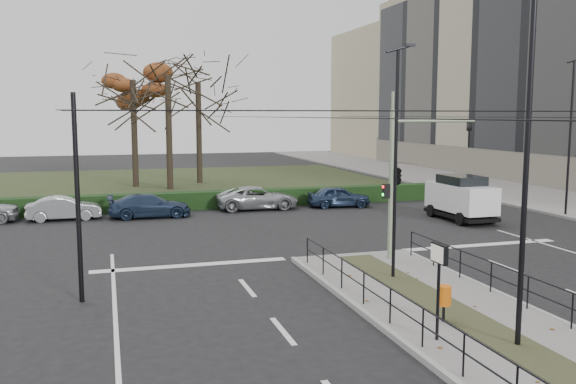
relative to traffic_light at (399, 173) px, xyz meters
name	(u,v)px	position (x,y,z in m)	size (l,w,h in m)	color
ground	(413,293)	(-1.36, -3.75, -3.30)	(140.00, 140.00, 0.00)	black
median_island	(459,317)	(-1.36, -6.25, -3.23)	(4.40, 15.00, 0.14)	slate
sidewalk_east	(489,188)	(16.64, 18.25, -3.23)	(8.00, 90.00, 0.14)	slate
park	(145,184)	(-7.36, 28.25, -3.25)	(38.00, 26.00, 0.10)	#252E17
hedge	(159,202)	(-7.36, 14.85, -2.80)	(38.00, 1.00, 1.00)	black
median_railing	(462,285)	(-1.36, -6.35, -2.32)	(4.14, 13.24, 0.92)	black
catenary	(392,176)	(-1.36, -2.13, 0.12)	(20.00, 34.00, 6.00)	black
traffic_light	(399,173)	(0.00, 0.00, 0.00)	(3.69, 2.11, 5.43)	gray
litter_bin	(444,296)	(-2.04, -6.63, -2.49)	(0.36, 0.36, 0.93)	black
info_panel	(439,265)	(-2.86, -7.70, -1.36)	(0.13, 0.60, 2.29)	black
streetlamp_median_near	(528,153)	(-1.24, -8.52, 1.23)	(0.72, 0.15, 8.64)	black
streetlamp_median_far	(396,161)	(-1.31, -2.34, 0.62)	(0.62, 0.13, 7.44)	black
streetlamp_sidewalk	(570,135)	(13.16, 6.51, 1.01)	(0.69, 0.14, 8.21)	black
parked_car_second	(64,208)	(-12.31, 13.08, -2.69)	(1.28, 3.68, 1.21)	#9DA0A5
parked_car_third	(150,206)	(-8.04, 12.66, -2.68)	(1.74, 4.27, 1.24)	#20304B
parked_car_fourth	(257,198)	(-1.91, 13.78, -2.65)	(2.17, 4.70, 1.31)	#9DA0A5
white_van	(461,197)	(7.19, 7.19, -2.09)	(2.01, 4.29, 2.31)	silver
rust_tree	(133,80)	(-8.09, 26.52, 4.60)	(7.35, 7.35, 10.28)	black
bare_tree_center	(198,89)	(-3.16, 27.67, 4.03)	(6.70, 6.70, 10.38)	black
bare_tree_near	(168,83)	(-5.81, 24.07, 4.27)	(7.13, 7.13, 10.71)	black
parked_car_fifth	(339,197)	(2.86, 13.20, -2.68)	(1.47, 3.65, 1.24)	#20304B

